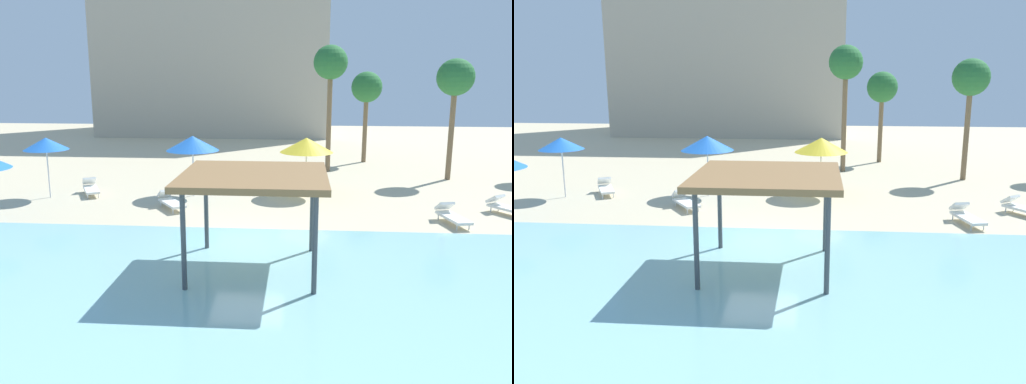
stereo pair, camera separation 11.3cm
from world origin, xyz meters
TOP-DOWN VIEW (x-y plane):
  - ground_plane at (0.00, 0.00)m, footprint 80.00×80.00m
  - lagoon_water at (0.00, -5.25)m, footprint 44.00×13.50m
  - shade_pavilion at (0.45, -2.45)m, footprint 4.08×4.08m
  - beach_umbrella_yellow_0 at (2.03, 7.23)m, footprint 2.45×2.45m
  - beach_umbrella_blue_1 at (-3.15, 6.69)m, footprint 2.41×2.41m
  - beach_umbrella_blue_2 at (-9.65, 5.80)m, footprint 1.99×1.99m
  - lounge_chair_0 at (-8.03, 6.55)m, footprint 1.40×1.96m
  - lounge_chair_1 at (7.50, 2.94)m, footprint 1.00×1.98m
  - lounge_chair_2 at (10.09, 4.43)m, footprint 1.53×1.92m
  - lounge_chair_3 at (-3.67, 4.28)m, footprint 1.57×1.90m
  - palm_tree_0 at (3.35, 13.44)m, footprint 1.90×1.90m
  - palm_tree_2 at (5.80, 16.88)m, footprint 1.90×1.90m
  - palm_tree_3 at (9.63, 11.54)m, footprint 1.90×1.90m
  - hotel_block_0 at (-6.13, 33.89)m, footprint 20.26×11.87m

SIDE VIEW (x-z plane):
  - ground_plane at x=0.00m, z-range 0.00..0.00m
  - lagoon_water at x=0.00m, z-range 0.00..0.04m
  - lounge_chair_0 at x=-8.03m, z-range -0.04..0.70m
  - lounge_chair_1 at x=7.50m, z-range -0.04..0.70m
  - lounge_chair_2 at x=10.09m, z-range -0.04..0.70m
  - lounge_chair_3 at x=-3.67m, z-range -0.04..0.70m
  - beach_umbrella_yellow_0 at x=2.03m, z-range 1.01..3.70m
  - beach_umbrella_blue_1 at x=-3.15m, z-range 1.06..3.85m
  - beach_umbrella_blue_2 at x=-9.65m, z-range 1.10..3.85m
  - shade_pavilion at x=0.45m, z-range 1.25..4.11m
  - palm_tree_2 at x=5.80m, z-range 1.76..7.41m
  - palm_tree_3 at x=9.63m, z-range 2.05..8.35m
  - palm_tree_0 at x=3.35m, z-range 2.40..9.49m
  - hotel_block_0 at x=-6.13m, z-range 0.00..17.37m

